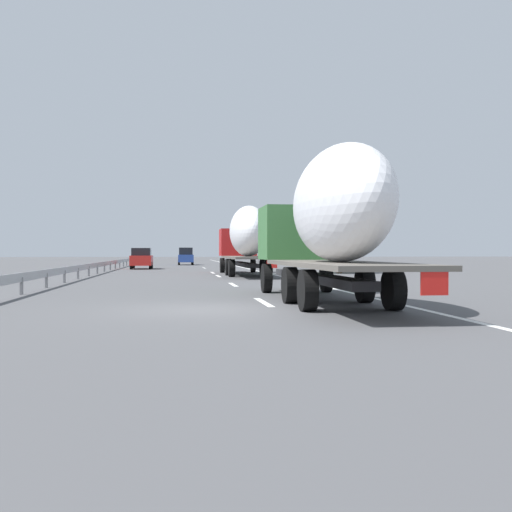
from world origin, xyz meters
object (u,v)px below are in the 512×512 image
at_px(truck_trailing, 328,218).
at_px(car_blue_sedan, 186,256).
at_px(truck_lead, 246,237).
at_px(road_sign, 259,244).
at_px(car_red_compact, 142,258).

relative_size(truck_trailing, car_blue_sedan, 3.24).
height_order(truck_lead, road_sign, truck_lead).
bearing_deg(truck_lead, road_sign, -10.18).
bearing_deg(truck_lead, car_blue_sedan, 5.90).
relative_size(car_blue_sedan, car_red_compact, 0.91).
bearing_deg(truck_trailing, truck_lead, 0.00).
distance_m(truck_lead, car_red_compact, 17.26).
relative_size(truck_trailing, road_sign, 4.08).
relative_size(truck_lead, truck_trailing, 1.09).
bearing_deg(truck_trailing, road_sign, -4.59).
xyz_separation_m(truck_lead, car_red_compact, (15.56, 7.32, -1.50)).
distance_m(truck_lead, car_blue_sedan, 32.16).
xyz_separation_m(car_blue_sedan, road_sign, (-14.70, -6.40, 1.23)).
height_order(truck_lead, car_red_compact, truck_lead).
distance_m(car_blue_sedan, road_sign, 16.08).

